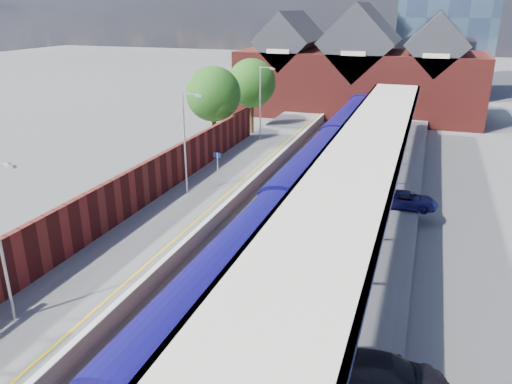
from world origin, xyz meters
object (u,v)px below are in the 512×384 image
at_px(lamp_post_d, 262,98).
at_px(train, 334,144).
at_px(platform_sign, 218,163).
at_px(lamp_post_c, 186,137).
at_px(parked_car_dark, 385,375).
at_px(lamp_post_b, 1,232).
at_px(parked_car_blue, 407,200).

bearing_deg(lamp_post_d, train, -24.75).
distance_m(lamp_post_d, platform_sign, 14.25).
relative_size(lamp_post_c, parked_car_dark, 1.62).
bearing_deg(train, lamp_post_b, -105.47).
xyz_separation_m(lamp_post_d, parked_car_dark, (14.80, -31.18, -3.37)).
bearing_deg(lamp_post_d, parked_car_dark, -64.60).
relative_size(lamp_post_c, lamp_post_d, 1.00).
distance_m(parked_car_dark, parked_car_blue, 17.27).
bearing_deg(lamp_post_c, platform_sign, 55.74).
distance_m(lamp_post_c, parked_car_blue, 15.10).
distance_m(lamp_post_d, parked_car_blue, 20.42).
distance_m(train, lamp_post_c, 14.94).
bearing_deg(parked_car_blue, parked_car_dark, -178.25).
bearing_deg(parked_car_blue, lamp_post_c, 99.09).
height_order(lamp_post_b, lamp_post_c, same).
xyz_separation_m(lamp_post_b, lamp_post_d, (0.00, 32.00, 0.00)).
bearing_deg(parked_car_dark, train, 8.33).
height_order(lamp_post_b, parked_car_dark, lamp_post_b).
xyz_separation_m(platform_sign, parked_car_dark, (13.44, -17.18, -1.06)).
xyz_separation_m(train, parked_car_dark, (6.95, -27.55, -0.50)).
bearing_deg(parked_car_dark, platform_sign, 32.22).
xyz_separation_m(lamp_post_d, parked_car_blue, (14.55, -13.91, -3.46)).
bearing_deg(lamp_post_d, parked_car_blue, -43.71).
relative_size(train, lamp_post_d, 9.42).
bearing_deg(lamp_post_b, parked_car_dark, 3.19).
bearing_deg(lamp_post_c, parked_car_blue, 8.20).
relative_size(lamp_post_b, parked_car_dark, 1.62).
height_order(train, lamp_post_c, lamp_post_c).
relative_size(lamp_post_b, parked_car_blue, 1.82).
height_order(train, parked_car_blue, train).
distance_m(lamp_post_b, parked_car_blue, 23.47).
bearing_deg(platform_sign, lamp_post_d, 95.56).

